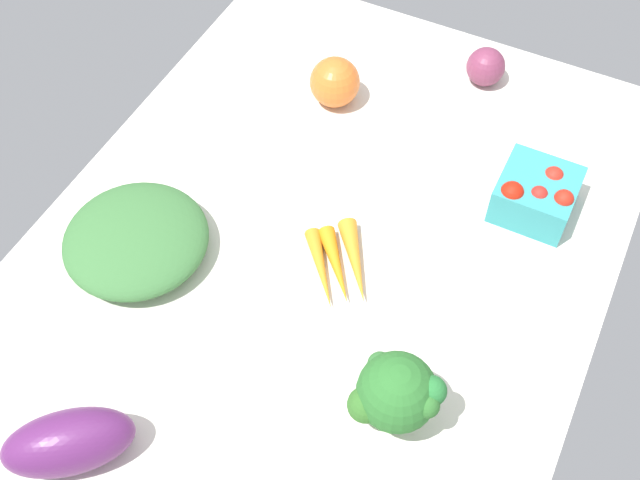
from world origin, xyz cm
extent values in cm
cube|color=silver|center=(0.00, 0.00, 1.00)|extent=(104.00, 76.00, 2.00)
ellipsoid|color=#5D2561|center=(38.91, -12.22, 5.69)|extent=(15.31, 16.20, 7.39)
sphere|color=orange|center=(-27.06, -10.85, 5.94)|extent=(7.88, 7.88, 7.88)
cone|color=orange|center=(3.69, 2.03, 3.10)|extent=(11.21, 9.44, 2.20)
cone|color=orange|center=(2.38, 3.65, 3.22)|extent=(10.84, 9.53, 2.44)
cone|color=orange|center=(0.74, 5.66, 3.37)|extent=(12.26, 9.70, 2.73)
cylinder|color=#95BE7A|center=(18.65, 18.83, 3.96)|extent=(3.49, 3.49, 3.92)
sphere|color=#2C6D2C|center=(18.65, 18.83, 9.39)|extent=(9.27, 9.27, 9.27)
sphere|color=#2E6A2B|center=(19.20, 22.50, 10.66)|extent=(2.98, 2.98, 2.98)
sphere|color=#277333|center=(17.56, 22.38, 11.03)|extent=(3.45, 3.45, 3.45)
sphere|color=#326D32|center=(16.51, 15.80, 9.82)|extent=(2.95, 2.95, 2.95)
sphere|color=#336A27|center=(21.28, 16.22, 8.69)|extent=(4.21, 4.21, 4.21)
cube|color=teal|center=(-19.85, 23.95, 5.02)|extent=(10.53, 10.53, 6.05)
sphere|color=red|center=(-16.40, 21.05, 7.50)|extent=(3.37, 3.37, 3.37)
sphere|color=red|center=(-18.19, 27.70, 7.82)|extent=(2.77, 2.77, 2.77)
sphere|color=red|center=(-21.96, 25.26, 7.35)|extent=(2.90, 2.90, 2.90)
sphere|color=red|center=(-17.75, 24.44, 7.55)|extent=(2.49, 2.49, 2.49)
ellipsoid|color=#3B723A|center=(11.51, -21.95, 4.87)|extent=(24.84, 24.73, 5.75)
sphere|color=#7C3351|center=(-41.82, 8.82, 5.10)|extent=(6.20, 6.20, 6.20)
camera|label=1|loc=(57.34, 28.42, 91.22)|focal=44.76mm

